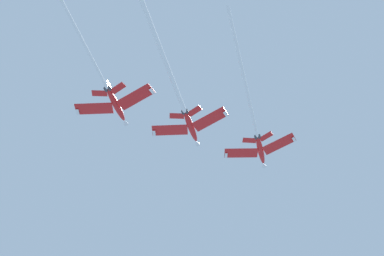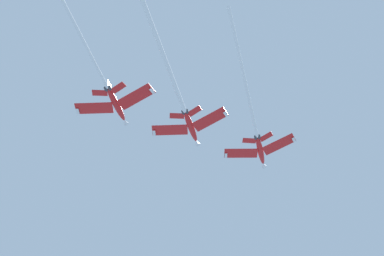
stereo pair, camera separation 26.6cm
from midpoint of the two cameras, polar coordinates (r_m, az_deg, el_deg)
name	(u,v)px [view 2 (the right image)]	position (r m, az deg, el deg)	size (l,w,h in m)	color
jet_lead	(255,127)	(154.38, 6.06, 0.10)	(25.51, 48.06, 26.23)	red
jet_second	(179,96)	(141.59, -1.33, 3.15)	(22.92, 43.62, 24.08)	red
jet_third	(106,85)	(138.75, -8.34, 4.15)	(22.39, 42.60, 24.40)	red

